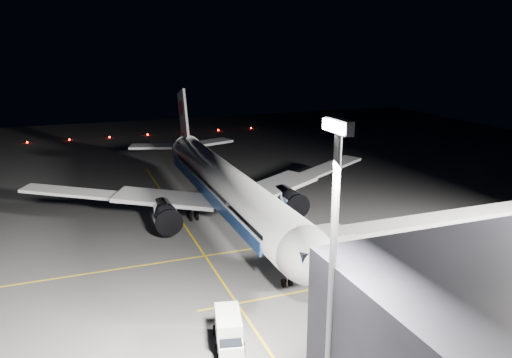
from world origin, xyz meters
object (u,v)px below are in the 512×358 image
object	(u,v)px
baggage_tug	(272,205)
safety_cone_c	(249,213)
floodlight_mast_south	(333,260)
safety_cone_b	(257,219)
airliner	(225,185)
safety_cone_a	(288,206)
jet_bridge	(440,228)
service_truck	(229,331)

from	to	relation	value
baggage_tug	safety_cone_c	distance (m)	4.14
floodlight_mast_south	safety_cone_b	size ratio (longest dim) A/B	30.71
airliner	safety_cone_c	size ratio (longest dim) A/B	99.20
airliner	floodlight_mast_south	bearing A→B (deg)	-8.33
safety_cone_a	safety_cone_b	world-z (taller)	safety_cone_b
floodlight_mast_south	jet_bridge	bearing A→B (deg)	126.79
airliner	service_truck	size ratio (longest dim) A/B	10.75
floodlight_mast_south	safety_cone_c	world-z (taller)	floodlight_mast_south
safety_cone_b	airliner	bearing A→B (deg)	-119.79
service_truck	safety_cone_b	xyz separation A→B (m)	(-27.25, 12.88, -1.14)
jet_bridge	service_truck	world-z (taller)	jet_bridge
airliner	safety_cone_b	world-z (taller)	airliner
jet_bridge	safety_cone_a	distance (m)	26.27
baggage_tug	safety_cone_a	bearing A→B (deg)	72.16
floodlight_mast_south	baggage_tug	size ratio (longest dim) A/B	7.69
safety_cone_b	floodlight_mast_south	bearing A→B (deg)	-14.48
service_truck	safety_cone_b	distance (m)	30.16
airliner	baggage_tug	bearing A→B (deg)	103.17
airliner	jet_bridge	world-z (taller)	airliner
safety_cone_a	service_truck	bearing A→B (deg)	-31.91
airliner	jet_bridge	distance (m)	29.31
service_truck	safety_cone_c	world-z (taller)	service_truck
service_truck	safety_cone_a	xyz separation A→B (m)	(-31.29, 19.48, -1.20)
jet_bridge	service_truck	distance (m)	27.88
safety_cone_b	service_truck	bearing A→B (deg)	-25.30
service_truck	baggage_tug	xyz separation A→B (m)	(-31.41, 16.88, -0.70)
safety_cone_c	safety_cone_a	bearing A→B (deg)	97.28
safety_cone_a	jet_bridge	bearing A→B (deg)	16.71
service_truck	safety_cone_a	bearing A→B (deg)	161.01
jet_bridge	service_truck	size ratio (longest dim) A/B	6.02
floodlight_mast_south	service_truck	xyz separation A→B (m)	(-11.53, -2.87, -10.90)
safety_cone_a	safety_cone_c	xyz separation A→B (m)	(0.84, -6.60, 0.03)
floodlight_mast_south	baggage_tug	xyz separation A→B (m)	(-42.95, 14.01, -11.60)
safety_cone_c	jet_bridge	bearing A→B (deg)	30.38
airliner	baggage_tug	distance (m)	9.31
airliner	safety_cone_b	xyz separation A→B (m)	(2.29, 4.00, -4.83)
baggage_tug	safety_cone_b	xyz separation A→B (m)	(4.16, -3.99, -0.43)
safety_cone_c	service_truck	bearing A→B (deg)	-22.93
service_truck	safety_cone_a	size ratio (longest dim) A/B	10.33
floodlight_mast_south	airliner	bearing A→B (deg)	171.67
airliner	safety_cone_a	size ratio (longest dim) A/B	111.09
jet_bridge	baggage_tug	world-z (taller)	jet_bridge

